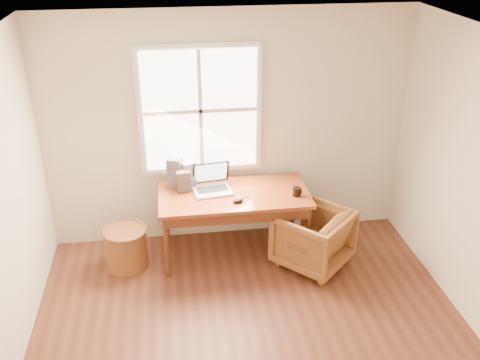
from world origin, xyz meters
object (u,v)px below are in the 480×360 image
object	(u,v)px
laptop	(212,179)
coffee_mug	(297,192)
wicker_stool	(126,248)
cd_stack_a	(188,174)
armchair	(313,238)
desk	(234,195)

from	to	relation	value
laptop	coffee_mug	world-z (taller)	laptop
wicker_stool	cd_stack_a	bearing A→B (deg)	26.16
wicker_stool	cd_stack_a	xyz separation A→B (m)	(0.71, 0.35, 0.67)
coffee_mug	armchair	bearing A→B (deg)	-33.64
laptop	cd_stack_a	size ratio (longest dim) A/B	1.58
laptop	wicker_stool	bearing A→B (deg)	-178.66
armchair	wicker_stool	bearing A→B (deg)	-50.67
desk	armchair	world-z (taller)	desk
desk	laptop	distance (m)	0.29
desk	wicker_stool	world-z (taller)	desk
desk	armchair	size ratio (longest dim) A/B	2.25
laptop	coffee_mug	bearing A→B (deg)	-20.47
wicker_stool	laptop	distance (m)	1.18
laptop	coffee_mug	xyz separation A→B (m)	(0.87, -0.20, -0.11)
wicker_stool	armchair	bearing A→B (deg)	-6.74
desk	cd_stack_a	size ratio (longest dim) A/B	5.63
wicker_stool	laptop	world-z (taller)	laptop
desk	coffee_mug	world-z (taller)	coffee_mug
laptop	cd_stack_a	bearing A→B (deg)	133.28
laptop	desk	bearing A→B (deg)	-20.88
desk	wicker_stool	bearing A→B (deg)	-175.38
wicker_stool	desk	bearing A→B (deg)	4.62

